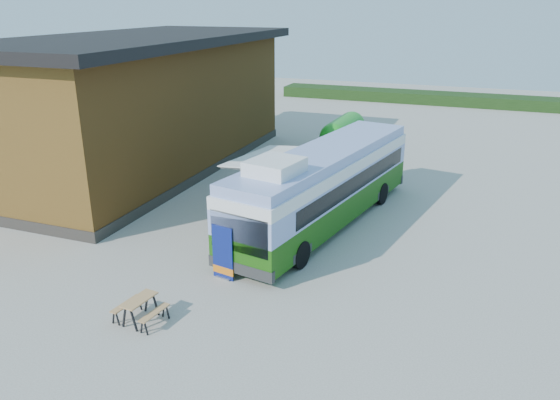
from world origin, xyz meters
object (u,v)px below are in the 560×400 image
at_px(bus, 324,184).
at_px(picnic_table, 140,305).
at_px(person_a, 247,180).
at_px(slurry_tanker, 343,131).
at_px(banner, 223,258).
at_px(person_b, 256,181).

xyz_separation_m(bus, picnic_table, (-2.98, -9.39, -1.28)).
distance_m(person_a, slurry_tanker, 10.81).
distance_m(bus, person_a, 4.94).
relative_size(bus, slurry_tanker, 2.15).
xyz_separation_m(banner, person_a, (-2.63, 7.95, 0.15)).
relative_size(picnic_table, person_a, 0.76).
relative_size(picnic_table, slurry_tanker, 0.25).
bearing_deg(slurry_tanker, person_a, -98.67).
distance_m(banner, person_b, 8.25).
height_order(picnic_table, person_a, person_a).
distance_m(picnic_table, person_b, 11.37).
distance_m(bus, picnic_table, 9.94).
relative_size(banner, slurry_tanker, 0.33).
distance_m(person_b, slurry_tanker, 10.71).
distance_m(bus, slurry_tanker, 12.74).
height_order(picnic_table, slurry_tanker, slurry_tanker).
height_order(banner, person_b, banner).
bearing_deg(banner, person_a, 119.12).
bearing_deg(person_b, banner, 60.96).
xyz_separation_m(picnic_table, slurry_tanker, (0.60, 21.90, 0.70)).
distance_m(picnic_table, slurry_tanker, 21.92).
bearing_deg(bus, banner, -96.12).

